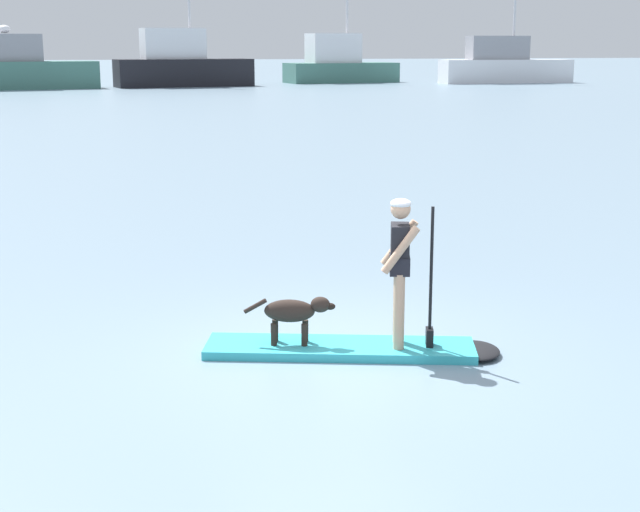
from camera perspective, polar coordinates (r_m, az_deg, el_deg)
name	(u,v)px	position (r m, az deg, el deg)	size (l,w,h in m)	color
ground_plane	(340,352)	(10.62, 1.22, -5.91)	(400.00, 400.00, 0.00)	gray
paddleboard	(360,349)	(10.60, 2.45, -5.67)	(3.38, 1.59, 0.10)	#33B2BF
person_paddler	(401,261)	(10.33, 4.98, -0.31)	(0.67, 0.57, 1.67)	tan
dog	(294,312)	(10.51, -1.60, -3.45)	(1.02, 0.39, 0.55)	#2D231E
moored_boat_far_starboard	(16,68)	(76.09, -18.07, 10.84)	(12.00, 4.89, 4.78)	#3F7266
moored_boat_port	(181,65)	(77.71, -8.48, 11.48)	(11.34, 4.94, 9.84)	black
moored_boat_outer	(339,64)	(85.02, 1.15, 11.62)	(10.41, 4.99, 10.99)	#3F7266
moored_boat_center	(504,65)	(85.53, 11.16, 11.37)	(11.83, 2.69, 11.31)	white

